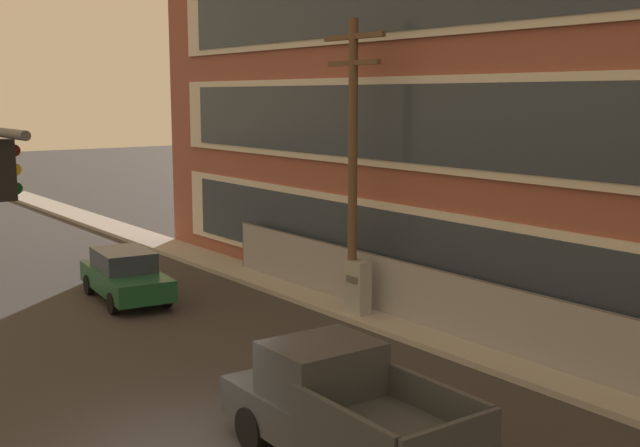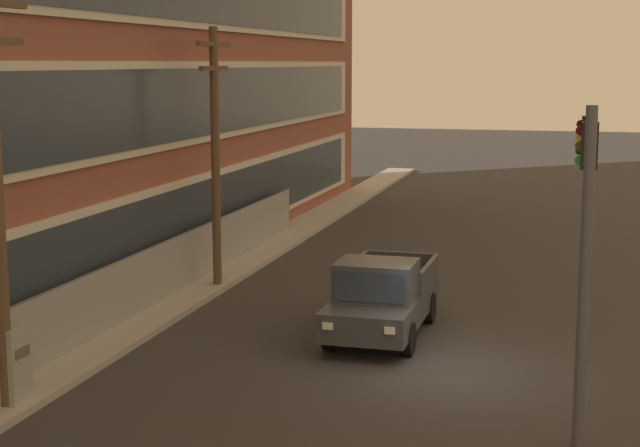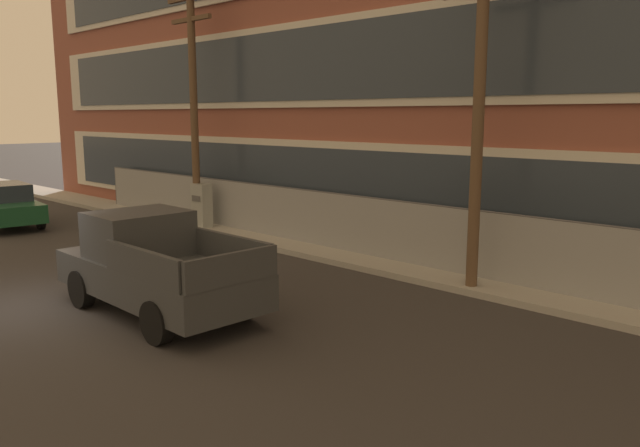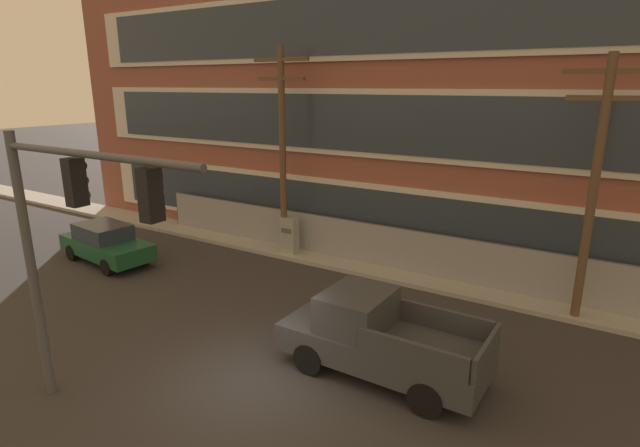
% 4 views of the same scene
% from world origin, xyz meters
% --- Properties ---
extents(ground_plane, '(160.00, 160.00, 0.00)m').
position_xyz_m(ground_plane, '(0.00, 0.00, 0.00)').
color(ground_plane, '#333030').
extents(sidewalk_building_side, '(80.00, 1.66, 0.16)m').
position_xyz_m(sidewalk_building_side, '(0.00, 8.24, 0.08)').
color(sidewalk_building_side, '#9E9B93').
rests_on(sidewalk_building_side, ground).
extents(chain_link_fence, '(28.21, 0.06, 1.79)m').
position_xyz_m(chain_link_fence, '(2.24, 8.53, 0.91)').
color(chain_link_fence, gray).
rests_on(chain_link_fence, ground).
extents(pickup_truck_dark_grey, '(5.14, 2.19, 2.03)m').
position_xyz_m(pickup_truck_dark_grey, '(2.39, 1.94, 0.96)').
color(pickup_truck_dark_grey, '#383A3D').
rests_on(pickup_truck_dark_grey, ground).
extents(sedan_dark_green, '(4.52, 2.19, 1.56)m').
position_xyz_m(sedan_dark_green, '(-10.40, 3.43, 0.80)').
color(sedan_dark_green, '#194C2D').
rests_on(sedan_dark_green, ground).
extents(utility_pole_near_corner, '(2.52, 0.26, 8.35)m').
position_xyz_m(utility_pole_near_corner, '(-4.78, 7.89, 4.64)').
color(utility_pole_near_corner, brown).
rests_on(utility_pole_near_corner, ground).
extents(electrical_cabinet, '(0.70, 0.45, 1.67)m').
position_xyz_m(electrical_cabinet, '(-4.53, 7.91, 0.83)').
color(electrical_cabinet, '#939993').
rests_on(electrical_cabinet, ground).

